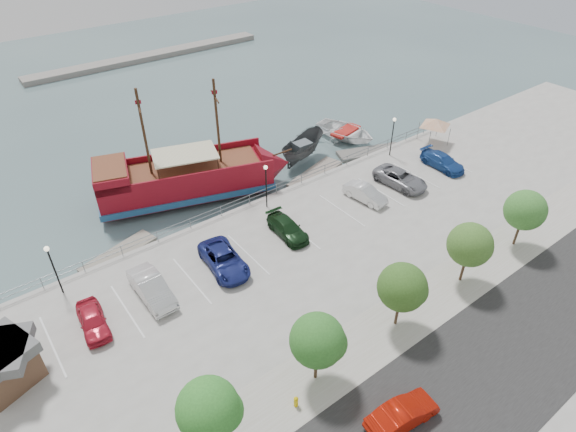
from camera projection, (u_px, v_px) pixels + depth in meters
ground at (312, 252)px, 39.93m from camera, size 160.00×160.00×0.00m
street at (481, 377)px, 29.01m from camera, size 100.00×8.00×0.04m
sidewalk at (405, 316)px, 32.88m from camera, size 100.00×4.00×0.05m
seawall_railing at (259, 195)px, 44.07m from camera, size 50.00×0.06×1.00m
far_shore at (149, 56)px, 80.07m from camera, size 40.00×3.00×0.80m
pirate_ship at (200, 177)px, 45.84m from camera, size 19.07×10.30×11.81m
patrol_boat at (302, 150)px, 51.54m from camera, size 7.17×4.58×2.60m
speedboat at (345, 133)px, 56.04m from camera, size 6.79×8.37×1.53m
dock_west at (119, 254)px, 39.43m from camera, size 6.75×3.54×0.37m
dock_mid at (315, 174)px, 49.63m from camera, size 7.49×3.94×0.41m
dock_east at (370, 152)px, 53.49m from camera, size 7.67×4.50×0.42m
shed at (2, 364)px, 27.92m from camera, size 4.49×4.49×2.90m
canopy_tent at (436, 119)px, 52.10m from camera, size 5.00×5.00×3.23m
street_sedan at (402, 414)px, 26.25m from camera, size 4.46×2.00×1.42m
fire_hydrant at (296, 401)px, 27.20m from camera, size 0.27×0.27×0.79m
lamp_post_left at (52, 262)px, 33.04m from camera, size 0.36×0.36×4.28m
lamp_post_mid at (266, 179)px, 41.81m from camera, size 0.36×0.36×4.28m
lamp_post_right at (393, 130)px, 49.61m from camera, size 0.36×0.36×4.28m
tree_b at (211, 409)px, 23.67m from camera, size 3.30×3.20×5.00m
tree_c at (320, 341)px, 27.08m from camera, size 3.30×3.20×5.00m
tree_d at (404, 288)px, 30.49m from camera, size 3.30×3.20×5.00m
tree_e at (472, 246)px, 33.90m from camera, size 3.30×3.20×5.00m
tree_f at (527, 211)px, 37.31m from camera, size 3.30×3.20×5.00m
parked_car_a at (93, 320)px, 31.71m from camera, size 2.05×4.23×1.39m
parked_car_b at (152, 288)px, 33.95m from camera, size 1.83×5.06×1.66m
parked_car_c at (224, 260)px, 36.52m from camera, size 3.05×5.63×1.50m
parked_car_d at (288, 228)px, 39.85m from camera, size 2.15×4.71×1.33m
parked_car_f at (365, 193)px, 44.02m from camera, size 2.04×4.45×1.41m
parked_car_g at (400, 178)px, 46.06m from camera, size 3.03×5.61×1.50m
parked_car_h at (442, 161)px, 48.81m from camera, size 2.14×4.97×1.42m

